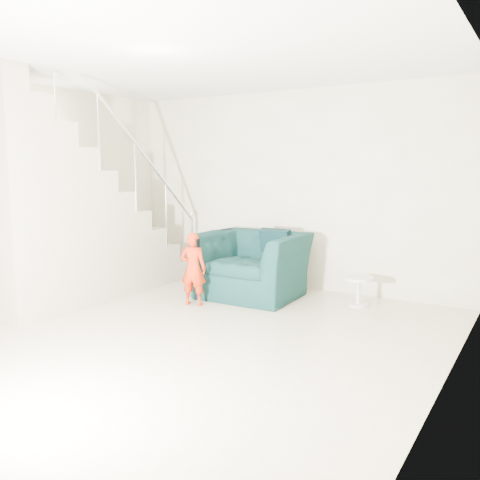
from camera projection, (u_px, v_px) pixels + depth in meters
name	position (u px, v px, depth m)	size (l,w,h in m)	color
floor	(162.00, 341.00, 4.89)	(5.50, 5.50, 0.00)	tan
ceiling	(155.00, 49.00, 4.51)	(5.50, 5.50, 0.00)	silver
back_wall	(289.00, 190.00, 7.03)	(5.00, 5.00, 0.00)	#B2A991
right_wall	(445.00, 214.00, 3.41)	(5.50, 5.50, 0.00)	#B2A991
armchair	(253.00, 265.00, 6.57)	(1.27, 1.11, 0.82)	black
toddler	(193.00, 269.00, 6.12)	(0.33, 0.21, 0.89)	#9B050E
side_table	(358.00, 286.00, 6.11)	(0.36, 0.36, 0.36)	silver
staircase	(64.00, 226.00, 6.26)	(1.02, 3.03, 3.62)	#ADA089
cushion	(276.00, 244.00, 6.74)	(0.42, 0.12, 0.40)	black
throw	(219.00, 252.00, 6.88)	(0.05, 0.54, 0.60)	black
phone	(198.00, 243.00, 5.97)	(0.02, 0.05, 0.10)	black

